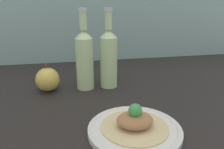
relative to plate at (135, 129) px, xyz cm
name	(u,v)px	position (x,y,z in cm)	size (l,w,h in cm)	color
ground_plane	(127,108)	(2.63, 16.67, -2.92)	(180.00, 110.00, 4.00)	black
plate	(135,129)	(0.00, 0.00, 0.00)	(22.39, 22.39, 1.72)	silver
plated_food	(135,121)	(0.00, 0.00, 2.22)	(16.03, 16.03, 6.17)	#D6BC7F
cider_bottle_left	(85,58)	(-8.99, 31.10, 10.32)	(6.19, 6.19, 27.98)	#B7D18E
cider_bottle_right	(109,57)	(-0.44, 31.10, 10.32)	(6.19, 6.19, 27.98)	#B7D18E
apple	(48,79)	(-22.10, 31.24, 3.21)	(8.23, 8.23, 9.80)	gold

